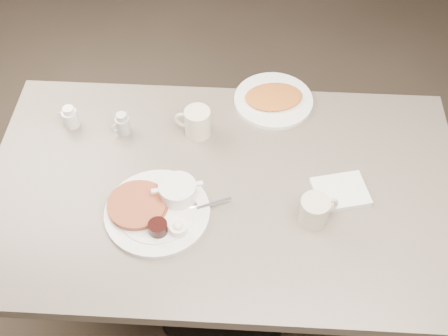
# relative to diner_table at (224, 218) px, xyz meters

# --- Properties ---
(room) EXTENTS (7.04, 8.04, 2.84)m
(room) POSITION_rel_diner_table_xyz_m (0.00, 0.00, 0.82)
(room) COLOR #4C3F33
(room) RESTS_ON ground
(diner_table) EXTENTS (1.50, 0.90, 0.75)m
(diner_table) POSITION_rel_diner_table_xyz_m (0.00, 0.00, 0.00)
(diner_table) COLOR slate
(diner_table) RESTS_ON ground
(main_plate) EXTENTS (0.42, 0.39, 0.07)m
(main_plate) POSITION_rel_diner_table_xyz_m (-0.19, -0.10, 0.19)
(main_plate) COLOR white
(main_plate) RESTS_ON diner_table
(coffee_mug_near) EXTENTS (0.13, 0.12, 0.09)m
(coffee_mug_near) POSITION_rel_diner_table_xyz_m (0.28, -0.11, 0.22)
(coffee_mug_near) COLOR beige
(coffee_mug_near) RESTS_ON diner_table
(napkin) EXTENTS (0.19, 0.17, 0.02)m
(napkin) POSITION_rel_diner_table_xyz_m (0.36, -0.00, 0.18)
(napkin) COLOR white
(napkin) RESTS_ON diner_table
(coffee_mug_far) EXTENTS (0.13, 0.10, 0.10)m
(coffee_mug_far) POSITION_rel_diner_table_xyz_m (-0.10, 0.23, 0.22)
(coffee_mug_far) COLOR #F3EACE
(coffee_mug_far) RESTS_ON diner_table
(creamer_left) EXTENTS (0.07, 0.06, 0.08)m
(creamer_left) POSITION_rel_diner_table_xyz_m (-0.35, 0.22, 0.21)
(creamer_left) COLOR #B8B8B4
(creamer_left) RESTS_ON diner_table
(creamer_right) EXTENTS (0.08, 0.07, 0.08)m
(creamer_right) POSITION_rel_diner_table_xyz_m (-0.53, 0.24, 0.21)
(creamer_right) COLOR white
(creamer_right) RESTS_ON diner_table
(hash_plate) EXTENTS (0.33, 0.33, 0.04)m
(hash_plate) POSITION_rel_diner_table_xyz_m (0.15, 0.39, 0.18)
(hash_plate) COLOR white
(hash_plate) RESTS_ON diner_table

